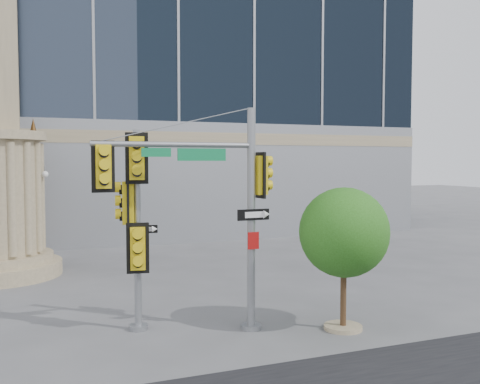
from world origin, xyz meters
name	(u,v)px	position (x,y,z in m)	size (l,w,h in m)	color
ground	(252,332)	(0.00, 0.00, 0.00)	(120.00, 120.00, 0.00)	#545456
main_signal_pole	(213,194)	(-0.90, 0.21, 3.31)	(4.15, 0.50, 5.33)	slate
secondary_signal_pole	(135,214)	(-2.56, 1.09, 2.83)	(0.83, 0.71, 4.82)	slate
street_tree	(345,236)	(2.17, -0.60, 2.27)	(2.21, 2.16, 3.45)	gray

